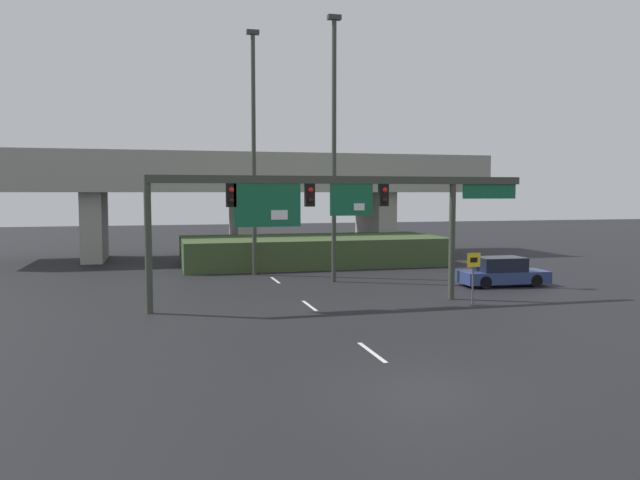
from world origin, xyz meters
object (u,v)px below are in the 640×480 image
Objects in this scene: highway_light_pole_near at (334,143)px; parked_sedan_near_right at (502,273)px; speed_limit_sign at (473,270)px; highway_light_pole_far at (254,148)px; signal_gantry at (331,200)px.

parked_sedan_near_right is (7.94, -3.49, -6.64)m from highway_light_pole_near.
highway_light_pole_near reaches higher than speed_limit_sign.
signal_gantry is at bearing -80.90° from highway_light_pole_far.
highway_light_pole_near reaches higher than highway_light_pole_far.
highway_light_pole_far reaches higher than parked_sedan_near_right.
highway_light_pole_near reaches higher than parked_sedan_near_right.
highway_light_pole_near is 5.28m from highway_light_pole_far.
signal_gantry is at bearing 167.27° from speed_limit_sign.
signal_gantry is 6.74m from speed_limit_sign.
speed_limit_sign is 0.16× the size of highway_light_pole_far.
highway_light_pole_near is 10.93m from parked_sedan_near_right.
parked_sedan_near_right is at bearing 17.25° from signal_gantry.
parked_sedan_near_right is at bearing -32.15° from highway_light_pole_far.
highway_light_pole_near is 1.00× the size of highway_light_pole_far.
highway_light_pole_far reaches higher than signal_gantry.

